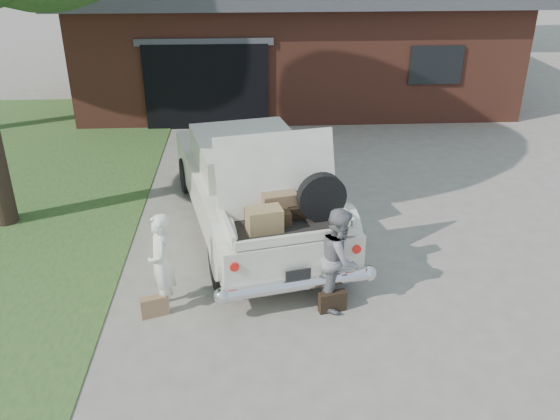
{
  "coord_description": "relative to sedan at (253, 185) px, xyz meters",
  "views": [
    {
      "loc": [
        -0.45,
        -7.33,
        4.98
      ],
      "look_at": [
        0.0,
        0.6,
        1.1
      ],
      "focal_mm": 38.0,
      "sensor_mm": 36.0,
      "label": 1
    }
  ],
  "objects": [
    {
      "name": "house",
      "position": [
        1.37,
        9.25,
        0.86
      ],
      "size": [
        12.8,
        7.8,
        3.3
      ],
      "color": "brown",
      "rests_on": "ground"
    },
    {
      "name": "ground",
      "position": [
        0.38,
        -2.22,
        -0.81
      ],
      "size": [
        90.0,
        90.0,
        0.0
      ],
      "primitive_type": "plane",
      "color": "gray",
      "rests_on": "ground"
    },
    {
      "name": "sedan",
      "position": [
        0.0,
        0.0,
        0.0
      ],
      "size": [
        3.24,
        5.82,
        2.24
      ],
      "rotation": [
        0.0,
        0.0,
        0.22
      ],
      "color": "silver",
      "rests_on": "ground"
    },
    {
      "name": "suitcase_left",
      "position": [
        -1.43,
        -2.64,
        -0.66
      ],
      "size": [
        0.41,
        0.24,
        0.3
      ],
      "primitive_type": "cube",
      "rotation": [
        0.0,
        0.0,
        0.33
      ],
      "color": "#95704C",
      "rests_on": "ground"
    },
    {
      "name": "suitcase_right",
      "position": [
        1.07,
        -2.67,
        -0.65
      ],
      "size": [
        0.41,
        0.21,
        0.3
      ],
      "primitive_type": "cube",
      "rotation": [
        0.0,
        0.0,
        0.22
      ],
      "color": "black",
      "rests_on": "ground"
    },
    {
      "name": "woman_left",
      "position": [
        -1.31,
        -2.45,
        -0.07
      ],
      "size": [
        0.45,
        0.6,
        1.47
      ],
      "primitive_type": "imported",
      "rotation": [
        0.0,
        0.0,
        -1.37
      ],
      "color": "white",
      "rests_on": "ground"
    },
    {
      "name": "woman_right",
      "position": [
        1.17,
        -2.47,
        -0.06
      ],
      "size": [
        0.75,
        0.86,
        1.5
      ],
      "primitive_type": "imported",
      "rotation": [
        0.0,
        0.0,
        1.3
      ],
      "color": "gray",
      "rests_on": "ground"
    }
  ]
}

